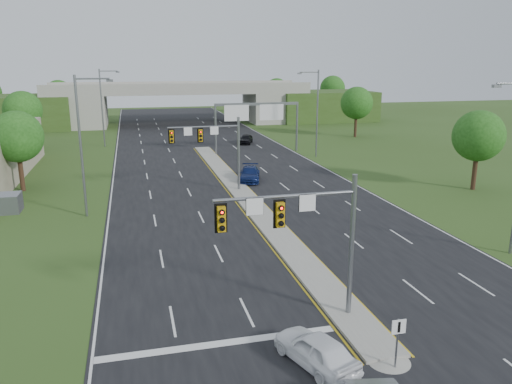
{
  "coord_description": "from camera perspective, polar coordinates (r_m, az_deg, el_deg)",
  "views": [
    {
      "loc": [
        -9.66,
        -20.13,
        11.88
      ],
      "look_at": [
        -1.35,
        12.94,
        3.0
      ],
      "focal_mm": 35.0,
      "sensor_mm": 36.0,
      "label": 1
    }
  ],
  "objects": [
    {
      "name": "ground",
      "position": [
        25.29,
        10.46,
        -13.69
      ],
      "size": [
        240.0,
        240.0,
        0.0
      ],
      "primitive_type": "plane",
      "color": "#314B1A",
      "rests_on": "ground"
    },
    {
      "name": "road",
      "position": [
        57.21,
        -4.08,
        2.59
      ],
      "size": [
        24.0,
        160.0,
        0.02
      ],
      "primitive_type": "cube",
      "color": "black",
      "rests_on": "ground"
    },
    {
      "name": "median",
      "position": [
        45.74,
        -1.43,
        -0.33
      ],
      "size": [
        2.0,
        54.0,
        0.16
      ],
      "primitive_type": "cube",
      "color": "gray",
      "rests_on": "road"
    },
    {
      "name": "median_nose",
      "position": [
        22.18,
        14.94,
        -18.03
      ],
      "size": [
        2.0,
        2.0,
        0.16
      ],
      "primitive_type": "cone",
      "color": "gray",
      "rests_on": "road"
    },
    {
      "name": "lane_markings",
      "position": [
        51.26,
        -3.54,
        1.2
      ],
      "size": [
        23.72,
        160.0,
        0.01
      ],
      "color": "gold",
      "rests_on": "road"
    },
    {
      "name": "signal_mast_near",
      "position": [
        22.54,
        5.83,
        -3.99
      ],
      "size": [
        6.62,
        0.6,
        7.0
      ],
      "color": "slate",
      "rests_on": "ground"
    },
    {
      "name": "signal_mast_far",
      "position": [
        46.21,
        -4.75,
        5.64
      ],
      "size": [
        6.62,
        0.6,
        7.0
      ],
      "color": "slate",
      "rests_on": "ground"
    },
    {
      "name": "keep_right_sign",
      "position": [
        21.07,
        15.9,
        -15.48
      ],
      "size": [
        0.6,
        0.13,
        2.2
      ],
      "color": "slate",
      "rests_on": "ground"
    },
    {
      "name": "sign_gantry",
      "position": [
        67.4,
        0.0,
        8.94
      ],
      "size": [
        11.58,
        0.44,
        6.67
      ],
      "color": "slate",
      "rests_on": "ground"
    },
    {
      "name": "overpass",
      "position": [
        100.93,
        -8.69,
        9.7
      ],
      "size": [
        80.0,
        14.0,
        8.1
      ],
      "color": "gray",
      "rests_on": "ground"
    },
    {
      "name": "lightpole_l_mid",
      "position": [
        40.7,
        -19.18,
        5.63
      ],
      "size": [
        2.85,
        0.25,
        11.0
      ],
      "color": "slate",
      "rests_on": "ground"
    },
    {
      "name": "lightpole_l_far",
      "position": [
        75.44,
        -17.07,
        9.58
      ],
      "size": [
        2.85,
        0.25,
        11.0
      ],
      "color": "slate",
      "rests_on": "ground"
    },
    {
      "name": "lightpole_r_far",
      "position": [
        64.62,
        6.86,
        9.37
      ],
      "size": [
        2.85,
        0.25,
        11.0
      ],
      "color": "slate",
      "rests_on": "ground"
    },
    {
      "name": "tree_l_near",
      "position": [
        51.62,
        -25.66,
        5.71
      ],
      "size": [
        4.8,
        4.8,
        7.6
      ],
      "color": "#382316",
      "rests_on": "ground"
    },
    {
      "name": "tree_l_mid",
      "position": [
        76.75,
        -25.11,
        8.48
      ],
      "size": [
        5.2,
        5.2,
        8.12
      ],
      "color": "#382316",
      "rests_on": "ground"
    },
    {
      "name": "tree_r_near",
      "position": [
        51.55,
        24.09,
        5.86
      ],
      "size": [
        4.8,
        4.8,
        7.6
      ],
      "color": "#382316",
      "rests_on": "ground"
    },
    {
      "name": "tree_r_mid",
      "position": [
        83.4,
        11.43,
        9.93
      ],
      "size": [
        5.2,
        5.2,
        8.12
      ],
      "color": "#382316",
      "rests_on": "ground"
    },
    {
      "name": "tree_back_b",
      "position": [
        115.2,
        -21.6,
        10.43
      ],
      "size": [
        5.6,
        5.6,
        8.32
      ],
      "color": "#382316",
      "rests_on": "ground"
    },
    {
      "name": "tree_back_c",
      "position": [
        119.16,
        2.38,
        11.52
      ],
      "size": [
        5.6,
        5.6,
        8.32
      ],
      "color": "#382316",
      "rests_on": "ground"
    },
    {
      "name": "tree_back_d",
      "position": [
        123.82,
        8.74,
        11.64
      ],
      "size": [
        6.0,
        6.0,
        8.85
      ],
      "color": "#382316",
      "rests_on": "ground"
    },
    {
      "name": "car_white",
      "position": [
        21.14,
        6.87,
        -17.41
      ],
      "size": [
        2.94,
        4.38,
        1.38
      ],
      "primitive_type": "imported",
      "rotation": [
        0.0,
        0.0,
        3.5
      ],
      "color": "white",
      "rests_on": "road"
    },
    {
      "name": "car_far_b",
      "position": [
        51.44,
        -0.73,
        2.08
      ],
      "size": [
        3.21,
        5.26,
        1.42
      ],
      "primitive_type": "imported",
      "rotation": [
        0.0,
        0.0,
        -0.26
      ],
      "color": "#0C1A4D",
      "rests_on": "road"
    },
    {
      "name": "car_far_c",
      "position": [
        75.43,
        -1.14,
        6.08
      ],
      "size": [
        3.05,
        4.4,
        1.39
      ],
      "primitive_type": "imported",
      "rotation": [
        0.0,
        0.0,
        -0.38
      ],
      "color": "black",
      "rests_on": "road"
    }
  ]
}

